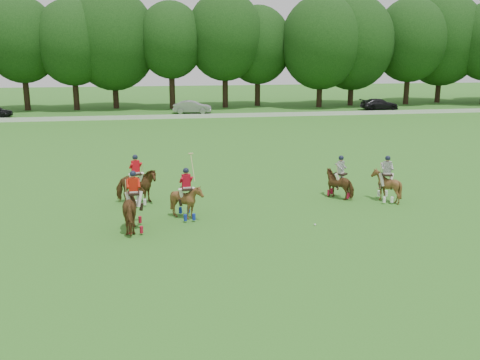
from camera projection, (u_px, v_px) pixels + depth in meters
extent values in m
plane|color=#317120|center=(228.00, 242.00, 20.63)|extent=(180.00, 180.00, 0.00)
cylinder|color=black|center=(26.00, 89.00, 64.11)|extent=(0.70, 0.70, 4.98)
ellipsoid|color=black|center=(21.00, 40.00, 62.72)|extent=(8.80, 8.80, 10.12)
cylinder|color=black|center=(76.00, 91.00, 64.66)|extent=(0.70, 0.70, 4.64)
ellipsoid|color=black|center=(72.00, 43.00, 63.32)|extent=(8.80, 8.80, 10.13)
cylinder|color=black|center=(116.00, 91.00, 66.43)|extent=(0.70, 0.70, 4.31)
ellipsoid|color=black|center=(113.00, 40.00, 64.95)|extent=(10.67, 10.67, 12.27)
cylinder|color=black|center=(172.00, 87.00, 65.97)|extent=(0.70, 0.70, 5.24)
ellipsoid|color=black|center=(171.00, 40.00, 64.62)|extent=(8.06, 8.06, 9.26)
cylinder|color=black|center=(225.00, 87.00, 67.27)|extent=(0.70, 0.70, 5.19)
ellipsoid|color=black|center=(225.00, 36.00, 65.80)|extent=(9.50, 9.50, 10.92)
cylinder|color=black|center=(258.00, 88.00, 69.38)|extent=(0.70, 0.70, 4.48)
ellipsoid|color=black|center=(258.00, 45.00, 68.07)|extent=(8.60, 8.60, 9.89)
cylinder|color=black|center=(319.00, 90.00, 67.93)|extent=(0.70, 0.70, 4.21)
ellipsoid|color=black|center=(321.00, 42.00, 66.51)|extent=(10.11, 10.11, 11.63)
cylinder|color=black|center=(351.00, 90.00, 69.98)|extent=(0.70, 0.70, 4.07)
ellipsoid|color=black|center=(353.00, 43.00, 68.56)|extent=(10.46, 10.46, 12.03)
cylinder|color=black|center=(407.00, 86.00, 71.36)|extent=(0.70, 0.70, 4.79)
ellipsoid|color=black|center=(410.00, 40.00, 69.93)|extent=(9.47, 9.47, 10.89)
cylinder|color=black|center=(438.00, 86.00, 73.75)|extent=(0.70, 0.70, 4.44)
ellipsoid|color=black|center=(442.00, 39.00, 72.24)|extent=(10.84, 10.84, 12.47)
cube|color=white|center=(177.00, 116.00, 56.97)|extent=(120.00, 0.10, 0.44)
imported|color=#97979C|center=(192.00, 107.00, 61.48)|extent=(4.53, 2.11, 1.44)
imported|color=black|center=(379.00, 104.00, 65.13)|extent=(4.63, 1.90, 1.34)
imported|color=#522F16|center=(135.00, 209.00, 21.79)|extent=(1.10, 2.20, 1.81)
cube|color=black|center=(134.00, 193.00, 21.63)|extent=(0.47, 0.58, 0.08)
cylinder|color=tan|center=(126.00, 195.00, 21.58)|extent=(0.04, 0.21, 1.29)
imported|color=#522F16|center=(136.00, 187.00, 25.53)|extent=(2.03, 1.86, 1.70)
cube|color=black|center=(136.00, 174.00, 25.38)|extent=(0.58, 0.66, 0.08)
cylinder|color=tan|center=(142.00, 175.00, 25.53)|extent=(0.09, 0.21, 1.29)
imported|color=#522F16|center=(187.00, 201.00, 23.32)|extent=(1.43, 1.57, 1.56)
cube|color=black|center=(186.00, 189.00, 23.19)|extent=(0.51, 0.61, 0.08)
cylinder|color=tan|center=(193.00, 168.00, 23.05)|extent=(0.13, 0.77, 1.08)
imported|color=#522F16|center=(340.00, 184.00, 26.60)|extent=(1.72, 1.74, 1.42)
cube|color=black|center=(340.00, 174.00, 26.47)|extent=(0.71, 0.71, 0.08)
cylinder|color=tan|center=(338.00, 177.00, 26.26)|extent=(0.17, 0.17, 1.29)
imported|color=#522F16|center=(386.00, 186.00, 26.01)|extent=(1.48, 1.60, 1.54)
cube|color=black|center=(387.00, 174.00, 25.88)|extent=(0.54, 0.63, 0.08)
cylinder|color=tan|center=(380.00, 176.00, 25.90)|extent=(0.07, 0.21, 1.29)
sphere|color=white|center=(315.00, 225.00, 22.52)|extent=(0.09, 0.09, 0.09)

